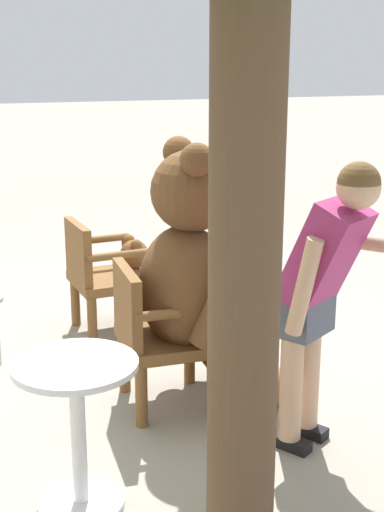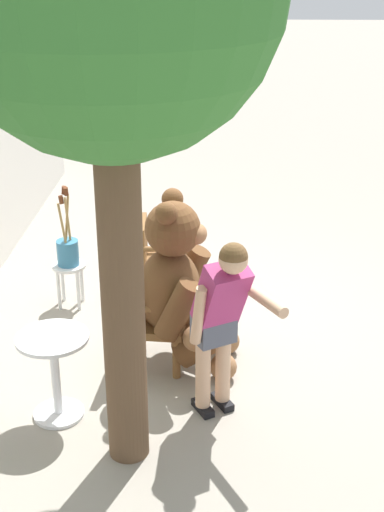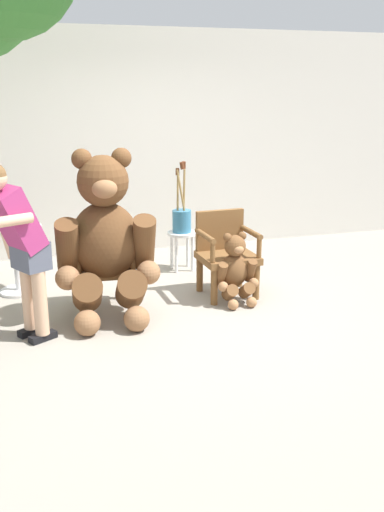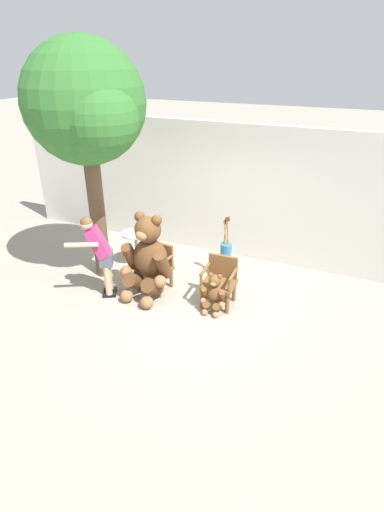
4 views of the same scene
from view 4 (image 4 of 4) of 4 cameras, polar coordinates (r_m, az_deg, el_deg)
The scene contains 11 objects.
ground_plane at distance 7.12m, azimuth -2.13°, elevation -7.16°, with size 60.00×60.00×0.00m, color gray.
back_wall at distance 8.51m, azimuth 4.83°, elevation 9.20°, with size 10.00×0.16×2.80m, color beige.
wooden_chair_left at distance 7.45m, azimuth -5.14°, elevation -1.42°, with size 0.60×0.56×0.86m.
wooden_chair_right at distance 6.99m, azimuth 3.99°, elevation -3.41°, with size 0.58×0.54×0.86m.
teddy_bear_large at distance 7.11m, azimuth -6.34°, elevation -0.15°, with size 0.95×0.92×1.57m.
teddy_bear_small at distance 6.83m, azimuth 3.17°, elevation -5.31°, with size 0.43×0.41×0.72m.
person_visitor at distance 7.17m, azimuth -13.09°, elevation 0.83°, with size 0.65×0.71×1.54m.
white_stool at distance 7.86m, azimuth 4.81°, elevation -0.68°, with size 0.34×0.34×0.46m.
brush_bucket at distance 7.73m, azimuth 4.88°, elevation 1.13°, with size 0.22×0.22×0.82m.
round_side_table at distance 8.34m, azimuth -7.97°, elevation 1.57°, with size 0.56×0.56×0.72m.
patio_tree at distance 7.23m, azimuth -14.70°, elevation 19.76°, with size 2.16×2.06×4.29m.
Camera 4 is at (2.61, -5.27, 4.02)m, focal length 28.00 mm.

